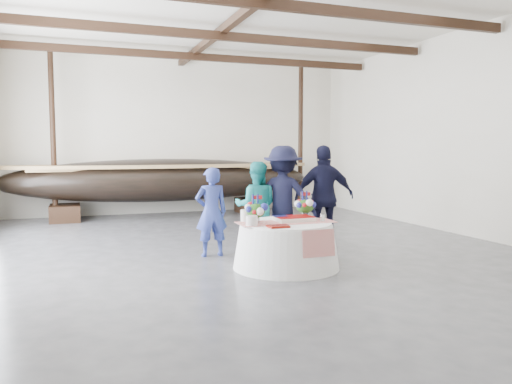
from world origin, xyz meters
name	(u,v)px	position (x,y,z in m)	size (l,w,h in m)	color
floor	(246,249)	(0.00, 0.00, 0.00)	(10.00, 12.00, 0.01)	#3D3D42
wall_back	(181,137)	(0.00, 6.00, 2.25)	(10.00, 0.02, 4.50)	silver
wall_right	(462,133)	(5.00, 0.00, 2.25)	(0.02, 12.00, 4.50)	silver
ceiling	(246,4)	(0.00, 0.00, 4.50)	(10.00, 12.00, 0.01)	white
pavilion_structure	(232,42)	(0.00, 0.86, 4.00)	(9.80, 11.76, 4.50)	black
longboat_display	(164,180)	(-0.69, 5.10, 1.03)	(8.63, 1.73, 1.62)	black
banquet_table	(286,245)	(0.13, -1.56, 0.36)	(1.70, 1.70, 0.73)	white
tabletop_items	(281,212)	(0.09, -1.42, 0.88)	(1.58, 1.02, 0.40)	red
guest_woman_blue	(211,212)	(-0.76, -0.32, 0.79)	(0.57, 0.38, 1.57)	navy
guest_woman_teal	(256,206)	(0.16, -0.10, 0.83)	(0.81, 0.63, 1.66)	teal
guest_man_left	(283,198)	(0.67, -0.17, 0.98)	(1.26, 0.73, 1.95)	black
guest_man_right	(324,197)	(1.48, -0.29, 0.98)	(1.15, 0.48, 1.97)	black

